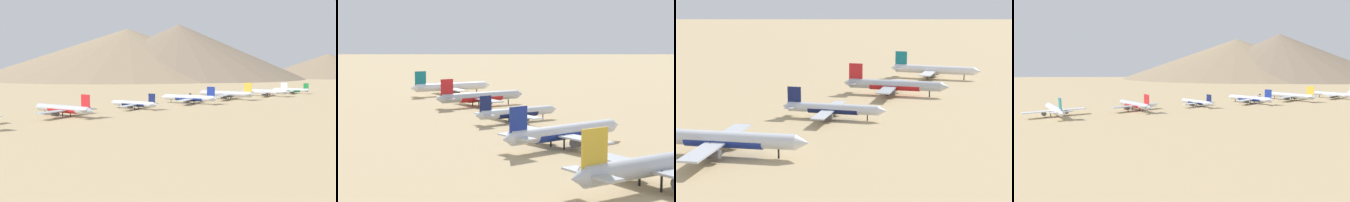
{
  "view_description": "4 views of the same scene",
  "coord_description": "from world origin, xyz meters",
  "views": [
    {
      "loc": [
        -157.51,
        235.91,
        29.46
      ],
      "look_at": [
        -2.86,
        31.2,
        4.81
      ],
      "focal_mm": 38.65,
      "sensor_mm": 36.0,
      "label": 1
    },
    {
      "loc": [
        -94.75,
        -156.26,
        34.67
      ],
      "look_at": [
        18.74,
        77.95,
        5.33
      ],
      "focal_mm": 64.27,
      "sensor_mm": 36.0,
      "label": 2
    },
    {
      "loc": [
        84.54,
        -121.91,
        43.93
      ],
      "look_at": [
        14.82,
        53.38,
        6.63
      ],
      "focal_mm": 57.24,
      "sensor_mm": 36.0,
      "label": 3
    },
    {
      "loc": [
        -176.76,
        187.31,
        32.39
      ],
      "look_at": [
        8.03,
        68.42,
        6.03
      ],
      "focal_mm": 29.42,
      "sensor_mm": 36.0,
      "label": 4
    }
  ],
  "objects": [
    {
      "name": "ground_plane",
      "position": [
        0.0,
        0.0,
        0.0
      ],
      "size": [
        1928.85,
        1928.85,
        0.0
      ],
      "primitive_type": "plane",
      "color": "tan"
    },
    {
      "name": "parked_jet_2",
      "position": [
        -5.79,
        -51.68,
        5.14
      ],
      "size": [
        52.94,
        43.21,
        15.28
      ],
      "color": "#B2B7C1",
      "rests_on": "ground"
    },
    {
      "name": "parked_jet_3",
      "position": [
        0.11,
        -0.84,
        4.62
      ],
      "size": [
        47.88,
        39.25,
        13.9
      ],
      "color": "silver",
      "rests_on": "ground"
    },
    {
      "name": "parked_jet_4",
      "position": [
        10.77,
        51.98,
        3.74
      ],
      "size": [
        38.99,
        31.83,
        11.25
      ],
      "color": "silver",
      "rests_on": "ground"
    },
    {
      "name": "parked_jet_5",
      "position": [
        18.21,
        105.13,
        4.58
      ],
      "size": [
        47.79,
        38.95,
        13.78
      ],
      "color": "#B2B7C1",
      "rests_on": "ground"
    },
    {
      "name": "parked_jet_6",
      "position": [
        23.89,
        160.39,
        4.73
      ],
      "size": [
        48.69,
        39.54,
        14.05
      ],
      "color": "white",
      "rests_on": "ground"
    }
  ]
}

